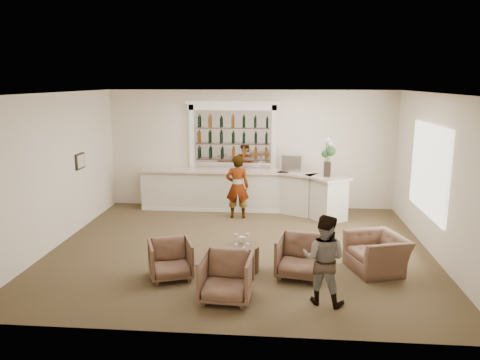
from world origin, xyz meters
name	(u,v)px	position (x,y,z in m)	size (l,w,h in m)	color
ground	(240,248)	(0.00, 0.00, 0.00)	(8.00, 8.00, 0.00)	brown
room_shell	(250,137)	(0.16, 0.71, 2.34)	(8.04, 7.02, 3.32)	beige
bar_counter	(243,191)	(-0.16, 3.00, 0.57)	(5.72, 1.80, 1.14)	beige
back_bar_alcove	(233,136)	(-0.50, 3.41, 2.03)	(2.64, 0.25, 3.00)	white
cocktail_table	(242,258)	(0.14, -1.17, 0.25)	(0.65, 0.65, 0.50)	#49351F
sommelier	(237,187)	(-0.27, 2.31, 0.83)	(0.61, 0.40, 1.67)	gray
guest	(324,259)	(1.55, -2.37, 0.74)	(0.72, 0.56, 1.48)	gray
armchair_left	(171,259)	(-1.13, -1.62, 0.35)	(0.75, 0.77, 0.70)	brown
armchair_center	(226,277)	(-0.02, -2.41, 0.39)	(0.83, 0.86, 0.78)	brown
armchair_right	(300,256)	(1.22, -1.35, 0.38)	(0.82, 0.84, 0.77)	brown
armchair_far	(377,253)	(2.68, -0.95, 0.35)	(1.06, 0.93, 0.69)	brown
espresso_machine	(292,163)	(1.16, 3.02, 1.37)	(0.52, 0.44, 0.46)	silver
flower_vase	(328,155)	(2.03, 2.39, 1.70)	(0.26, 0.26, 0.99)	black
wine_glass_bar_left	(258,167)	(0.23, 2.99, 1.25)	(0.07, 0.07, 0.21)	white
wine_glass_bar_right	(260,167)	(0.28, 3.03, 1.25)	(0.07, 0.07, 0.21)	white
wine_glass_tbl_a	(236,239)	(0.02, -1.14, 0.60)	(0.07, 0.07, 0.21)	white
wine_glass_tbl_b	(248,239)	(0.24, -1.09, 0.60)	(0.07, 0.07, 0.21)	white
wine_glass_tbl_c	(244,242)	(0.18, -1.30, 0.60)	(0.07, 0.07, 0.21)	white
napkin_holder	(242,240)	(0.12, -1.03, 0.56)	(0.08, 0.08, 0.12)	silver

